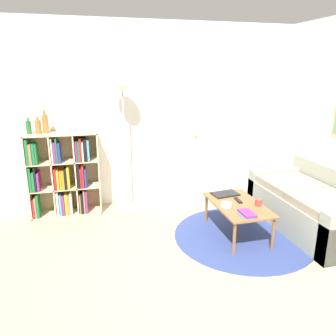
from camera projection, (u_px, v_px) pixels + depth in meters
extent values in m
plane|color=tan|center=(230.00, 312.00, 2.72)|extent=(14.00, 14.00, 0.00)
cube|color=silver|center=(158.00, 115.00, 4.80)|extent=(7.19, 0.05, 2.60)
cube|color=white|center=(175.00, 134.00, 4.90)|extent=(0.94, 0.02, 2.04)
sphere|color=tan|center=(196.00, 136.00, 4.97)|extent=(0.04, 0.04, 0.04)
cylinder|color=navy|center=(243.00, 235.00, 3.98)|extent=(1.67, 1.67, 0.01)
cube|color=beige|center=(29.00, 177.00, 4.37)|extent=(0.02, 0.34, 1.14)
cube|color=beige|center=(99.00, 172.00, 4.59)|extent=(0.02, 0.34, 1.14)
cube|color=beige|center=(61.00, 134.00, 4.32)|extent=(0.93, 0.34, 0.02)
cube|color=beige|center=(68.00, 212.00, 4.64)|extent=(0.93, 0.34, 0.02)
cube|color=beige|center=(65.00, 171.00, 4.63)|extent=(0.93, 0.02, 1.14)
cube|color=beige|center=(53.00, 175.00, 4.44)|extent=(0.02, 0.32, 1.10)
cube|color=beige|center=(76.00, 173.00, 4.51)|extent=(0.02, 0.32, 1.10)
cube|color=beige|center=(66.00, 187.00, 4.53)|extent=(0.90, 0.32, 0.02)
cube|color=beige|center=(63.00, 161.00, 4.43)|extent=(0.90, 0.32, 0.02)
cube|color=#B21E23|center=(34.00, 206.00, 4.47)|extent=(0.02, 0.27, 0.26)
cube|color=olive|center=(36.00, 206.00, 4.45)|extent=(0.02, 0.23, 0.28)
cube|color=#196B38|center=(38.00, 204.00, 4.46)|extent=(0.03, 0.24, 0.32)
cube|color=silver|center=(58.00, 203.00, 4.50)|extent=(0.03, 0.21, 0.33)
cube|color=teal|center=(61.00, 204.00, 4.52)|extent=(0.03, 0.21, 0.29)
cube|color=#7F287A|center=(63.00, 204.00, 4.53)|extent=(0.03, 0.21, 0.28)
cube|color=gold|center=(66.00, 203.00, 4.53)|extent=(0.03, 0.20, 0.29)
cube|color=olive|center=(69.00, 203.00, 4.54)|extent=(0.03, 0.20, 0.28)
cube|color=silver|center=(71.00, 202.00, 4.55)|extent=(0.03, 0.22, 0.30)
cube|color=olive|center=(80.00, 203.00, 4.58)|extent=(0.02, 0.21, 0.27)
cube|color=black|center=(82.00, 202.00, 4.61)|extent=(0.03, 0.25, 0.28)
cube|color=olive|center=(84.00, 200.00, 4.60)|extent=(0.02, 0.24, 0.32)
cube|color=#7F287A|center=(86.00, 200.00, 4.62)|extent=(0.03, 0.25, 0.31)
cube|color=#196B38|center=(31.00, 179.00, 4.33)|extent=(0.03, 0.23, 0.32)
cube|color=#196B38|center=(34.00, 180.00, 4.36)|extent=(0.03, 0.26, 0.26)
cube|color=black|center=(36.00, 178.00, 4.33)|extent=(0.02, 0.20, 0.32)
cube|color=#7F287A|center=(39.00, 180.00, 4.38)|extent=(0.03, 0.26, 0.25)
cube|color=#B21E23|center=(56.00, 178.00, 4.40)|extent=(0.03, 0.21, 0.28)
cube|color=gold|center=(58.00, 179.00, 4.42)|extent=(0.02, 0.22, 0.26)
cube|color=orange|center=(61.00, 179.00, 4.44)|extent=(0.03, 0.25, 0.25)
cube|color=orange|center=(63.00, 179.00, 4.43)|extent=(0.03, 0.21, 0.25)
cube|color=black|center=(66.00, 178.00, 4.44)|extent=(0.03, 0.21, 0.28)
cube|color=gold|center=(68.00, 177.00, 4.46)|extent=(0.03, 0.24, 0.30)
cube|color=black|center=(78.00, 175.00, 4.49)|extent=(0.03, 0.25, 0.33)
cube|color=#B21E23|center=(81.00, 176.00, 4.51)|extent=(0.02, 0.26, 0.27)
cube|color=#B21E23|center=(83.00, 175.00, 4.50)|extent=(0.03, 0.24, 0.31)
cube|color=navy|center=(85.00, 177.00, 4.51)|extent=(0.02, 0.24, 0.25)
cube|color=#196B38|center=(28.00, 151.00, 4.24)|extent=(0.03, 0.24, 0.33)
cube|color=olive|center=(31.00, 153.00, 4.26)|extent=(0.03, 0.26, 0.27)
cube|color=#196B38|center=(34.00, 153.00, 4.26)|extent=(0.03, 0.24, 0.27)
cube|color=#196B38|center=(36.00, 153.00, 4.25)|extent=(0.02, 0.21, 0.26)
cube|color=silver|center=(52.00, 150.00, 4.32)|extent=(0.02, 0.27, 0.32)
cube|color=#7F287A|center=(55.00, 152.00, 4.31)|extent=(0.03, 0.22, 0.28)
cube|color=#196B38|center=(57.00, 150.00, 4.30)|extent=(0.02, 0.19, 0.33)
cube|color=navy|center=(59.00, 152.00, 4.33)|extent=(0.03, 0.24, 0.27)
cube|color=#7F287A|center=(76.00, 151.00, 4.38)|extent=(0.02, 0.22, 0.27)
cube|color=#196B38|center=(78.00, 151.00, 4.38)|extent=(0.02, 0.21, 0.27)
cube|color=#B21E23|center=(80.00, 149.00, 4.40)|extent=(0.03, 0.26, 0.30)
cube|color=silver|center=(83.00, 151.00, 4.40)|extent=(0.02, 0.23, 0.26)
cube|color=black|center=(85.00, 150.00, 4.39)|extent=(0.03, 0.20, 0.30)
cube|color=teal|center=(88.00, 150.00, 4.42)|extent=(0.03, 0.24, 0.28)
cylinder|color=#B7B7BC|center=(127.00, 208.00, 4.78)|extent=(0.28, 0.28, 0.01)
cylinder|color=#B7B7BC|center=(125.00, 150.00, 4.53)|extent=(0.02, 0.02, 1.66)
cone|color=white|center=(122.00, 88.00, 4.29)|extent=(0.28, 0.28, 0.10)
cube|color=gray|center=(310.00, 212.00, 4.14)|extent=(0.88, 1.67, 0.43)
cube|color=gray|center=(336.00, 197.00, 4.18)|extent=(0.16, 1.67, 0.74)
cube|color=gray|center=(277.00, 187.00, 4.82)|extent=(0.88, 0.16, 0.57)
cube|color=tan|center=(326.00, 203.00, 3.73)|extent=(0.68, 0.66, 0.10)
cube|color=tan|center=(291.00, 184.00, 4.36)|extent=(0.68, 0.66, 0.10)
cube|color=brown|center=(238.00, 205.00, 3.91)|extent=(0.55, 0.92, 0.02)
cylinder|color=brown|center=(234.00, 239.00, 3.52)|extent=(0.04, 0.04, 0.38)
cylinder|color=brown|center=(206.00, 208.00, 4.30)|extent=(0.04, 0.04, 0.38)
cylinder|color=brown|center=(273.00, 234.00, 3.63)|extent=(0.04, 0.04, 0.38)
cylinder|color=brown|center=(239.00, 205.00, 4.41)|extent=(0.04, 0.04, 0.38)
cube|color=black|center=(225.00, 194.00, 4.19)|extent=(0.35, 0.25, 0.02)
cylinder|color=silver|center=(226.00, 205.00, 3.82)|extent=(0.13, 0.13, 0.05)
cube|color=teal|center=(246.00, 215.00, 3.58)|extent=(0.13, 0.21, 0.02)
cube|color=#7F287A|center=(247.00, 213.00, 3.58)|extent=(0.13, 0.21, 0.03)
cylinder|color=#A33D33|center=(258.00, 203.00, 3.84)|extent=(0.08, 0.08, 0.08)
cube|color=black|center=(238.00, 200.00, 3.99)|extent=(0.05, 0.17, 0.02)
cylinder|color=#236633|center=(29.00, 128.00, 4.22)|extent=(0.06, 0.06, 0.17)
cylinder|color=#236633|center=(28.00, 119.00, 4.19)|extent=(0.02, 0.02, 0.04)
cylinder|color=olive|center=(38.00, 127.00, 4.23)|extent=(0.08, 0.08, 0.18)
cylinder|color=olive|center=(37.00, 118.00, 4.20)|extent=(0.03, 0.03, 0.04)
cylinder|color=olive|center=(45.00, 124.00, 4.27)|extent=(0.08, 0.08, 0.24)
cylinder|color=olive|center=(44.00, 113.00, 4.22)|extent=(0.03, 0.03, 0.06)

